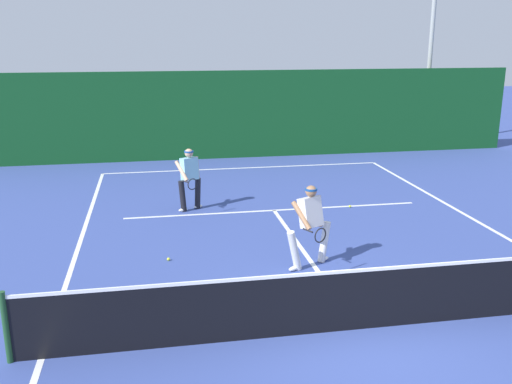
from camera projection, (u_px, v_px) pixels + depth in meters
name	position (u px, v px, depth m)	size (l,w,h in m)	color
ground_plane	(359.00, 329.00, 8.95)	(80.00, 80.00, 0.00)	#374A91
court_line_baseline_far	(244.00, 168.00, 19.83)	(9.59, 0.10, 0.01)	white
court_line_sideline_left	(41.00, 359.00, 8.12)	(0.10, 22.95, 0.01)	white
court_line_service	(274.00, 210.00, 15.03)	(7.82, 0.10, 0.01)	white
court_line_centre	(306.00, 255.00, 11.99)	(0.10, 6.40, 0.01)	white
tennis_net	(361.00, 299.00, 8.81)	(10.52, 0.09, 1.09)	#1E4723
player_near	(310.00, 222.00, 11.16)	(1.08, 1.06, 1.68)	silver
player_far	(190.00, 177.00, 14.83)	(0.73, 0.96, 1.66)	black
tennis_ball	(350.00, 206.00, 15.28)	(0.07, 0.07, 0.07)	#D1E033
tennis_ball_extra	(168.00, 259.00, 11.66)	(0.07, 0.07, 0.07)	#D1E033
back_fence_windscreen	(236.00, 115.00, 21.12)	(21.78, 0.12, 3.25)	#0F441D
light_pole	(432.00, 27.00, 22.56)	(0.55, 0.44, 7.89)	#9EA39E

